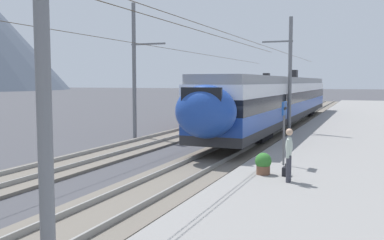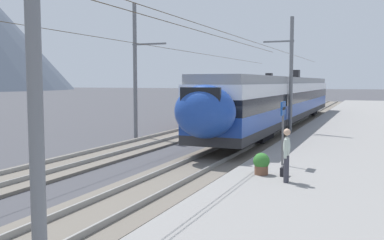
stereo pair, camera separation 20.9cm
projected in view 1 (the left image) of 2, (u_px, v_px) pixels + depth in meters
ground_plane at (233, 160)px, 19.47m from camera, size 400.00×400.00×0.00m
platform_slab at (363, 165)px, 17.41m from camera, size 120.00×8.47×0.38m
track_near at (218, 158)px, 19.73m from camera, size 120.00×3.00×0.28m
track_far at (118, 151)px, 21.72m from camera, size 120.00×3.00×0.28m
train_near_platform at (281, 99)px, 33.31m from camera, size 34.59×2.94×4.27m
train_far_track at (255, 94)px, 47.09m from camera, size 35.25×2.86×4.27m
catenary_mast_west at (36, 29)px, 6.67m from camera, size 49.02×1.93×8.40m
catenary_mast_mid at (288, 74)px, 27.27m from camera, size 49.02×1.93×7.55m
catenary_mast_far_side at (136, 69)px, 26.80m from camera, size 49.02×2.29×8.33m
platform_sign at (284, 119)px, 16.25m from camera, size 0.70×0.08×2.40m
passenger_walking at (289, 152)px, 13.56m from camera, size 0.53×0.22×1.69m
handbag_beside_passenger at (285, 171)px, 14.52m from camera, size 0.32×0.18×0.42m
potted_plant_platform_edge at (263, 163)px, 14.73m from camera, size 0.56×0.56×0.74m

